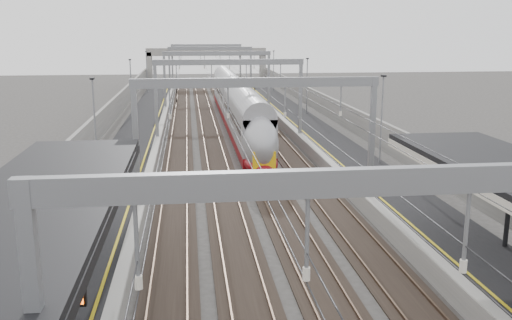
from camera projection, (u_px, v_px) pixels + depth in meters
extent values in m
cube|color=black|center=(141.00, 136.00, 52.38)|extent=(4.00, 120.00, 1.00)
cube|color=black|center=(311.00, 133.00, 54.22)|extent=(4.00, 120.00, 1.00)
cube|color=black|center=(179.00, 140.00, 52.88)|extent=(2.40, 140.00, 0.08)
cube|color=brown|center=(171.00, 140.00, 52.78)|extent=(0.07, 140.00, 0.14)
cube|color=brown|center=(187.00, 139.00, 52.94)|extent=(0.07, 140.00, 0.14)
cube|color=black|center=(211.00, 140.00, 53.23)|extent=(2.40, 140.00, 0.08)
cube|color=brown|center=(204.00, 139.00, 53.12)|extent=(0.07, 140.00, 0.14)
cube|color=brown|center=(219.00, 139.00, 53.29)|extent=(0.07, 140.00, 0.14)
cube|color=black|center=(243.00, 139.00, 53.57)|extent=(2.40, 140.00, 0.08)
cube|color=brown|center=(236.00, 138.00, 53.47)|extent=(0.07, 140.00, 0.14)
cube|color=brown|center=(251.00, 138.00, 53.64)|extent=(0.07, 140.00, 0.14)
cube|color=black|center=(275.00, 138.00, 53.92)|extent=(2.40, 140.00, 0.08)
cube|color=brown|center=(267.00, 138.00, 53.82)|extent=(0.07, 140.00, 0.14)
cube|color=brown|center=(282.00, 137.00, 53.98)|extent=(0.07, 140.00, 0.14)
cube|color=gray|center=(391.00, 181.00, 10.14)|extent=(13.00, 0.25, 0.50)
cube|color=gray|center=(136.00, 143.00, 29.46)|extent=(0.28, 0.28, 6.60)
cube|color=gray|center=(372.00, 138.00, 30.91)|extent=(0.28, 0.28, 6.60)
cube|color=gray|center=(257.00, 83.00, 29.51)|extent=(13.00, 0.25, 0.50)
cube|color=gray|center=(156.00, 99.00, 48.83)|extent=(0.28, 0.28, 6.60)
cube|color=gray|center=(300.00, 97.00, 50.28)|extent=(0.28, 0.28, 6.60)
cube|color=gray|center=(229.00, 62.00, 48.88)|extent=(13.00, 0.25, 0.50)
cube|color=gray|center=(165.00, 79.00, 68.19)|extent=(0.28, 0.28, 6.60)
cube|color=gray|center=(269.00, 78.00, 69.65)|extent=(0.28, 0.28, 6.60)
cube|color=gray|center=(217.00, 53.00, 68.25)|extent=(13.00, 0.25, 0.50)
cube|color=gray|center=(169.00, 69.00, 87.56)|extent=(0.28, 0.28, 6.60)
cube|color=gray|center=(251.00, 68.00, 89.02)|extent=(0.28, 0.28, 6.60)
cube|color=gray|center=(210.00, 48.00, 87.61)|extent=(13.00, 0.25, 0.50)
cube|color=gray|center=(172.00, 62.00, 104.99)|extent=(0.28, 0.28, 6.60)
cube|color=gray|center=(240.00, 62.00, 106.45)|extent=(0.28, 0.28, 6.60)
cube|color=gray|center=(206.00, 45.00, 105.05)|extent=(13.00, 0.25, 0.50)
cylinder|color=#262628|center=(178.00, 77.00, 56.52)|extent=(0.03, 140.00, 0.03)
cylinder|color=#262628|center=(208.00, 77.00, 56.86)|extent=(0.03, 140.00, 0.03)
cylinder|color=#262628|center=(238.00, 76.00, 57.21)|extent=(0.03, 140.00, 0.03)
cylinder|color=#262628|center=(268.00, 76.00, 57.55)|extent=(0.03, 140.00, 0.03)
cylinder|color=black|center=(28.00, 219.00, 21.61)|extent=(0.20, 0.20, 4.00)
cube|color=black|center=(47.00, 295.00, 11.94)|extent=(1.60, 0.15, 0.55)
cube|color=#F74E04|center=(46.00, 297.00, 11.86)|extent=(1.50, 0.02, 0.42)
cylinder|color=black|center=(509.00, 201.00, 23.85)|extent=(0.20, 0.20, 4.00)
cube|color=slate|center=(206.00, 52.00, 105.30)|extent=(22.00, 2.20, 1.40)
cube|color=slate|center=(149.00, 69.00, 104.77)|extent=(1.00, 2.20, 6.20)
cube|color=slate|center=(263.00, 68.00, 107.20)|extent=(1.00, 2.20, 6.20)
cube|color=slate|center=(104.00, 125.00, 51.76)|extent=(0.30, 120.00, 3.20)
cube|color=slate|center=(344.00, 121.00, 54.35)|extent=(0.30, 120.00, 3.20)
cube|color=maroon|center=(245.00, 137.00, 51.64)|extent=(2.53, 21.58, 0.75)
cube|color=#A1A1A6|center=(245.00, 117.00, 51.24)|extent=(2.53, 21.58, 2.81)
cube|color=black|center=(255.00, 158.00, 44.39)|extent=(1.88, 2.25, 0.47)
cube|color=maroon|center=(228.00, 106.00, 72.90)|extent=(2.53, 21.58, 0.75)
cube|color=#A1A1A6|center=(228.00, 92.00, 72.50)|extent=(2.53, 21.58, 2.81)
cube|color=black|center=(233.00, 117.00, 65.65)|extent=(1.88, 2.25, 0.47)
ellipsoid|color=#A1A1A6|center=(261.00, 144.00, 40.68)|extent=(2.53, 4.88, 3.94)
cube|color=yellow|center=(264.00, 162.00, 38.91)|extent=(1.59, 0.12, 1.41)
cube|color=black|center=(264.00, 140.00, 39.01)|extent=(1.50, 0.55, 0.88)
cylinder|color=black|center=(176.00, 93.00, 80.05)|extent=(0.12, 0.12, 3.00)
cube|color=black|center=(176.00, 81.00, 79.70)|extent=(0.32, 0.22, 0.75)
sphere|color=#0CE526|center=(176.00, 80.00, 79.54)|extent=(0.16, 0.16, 0.16)
cylinder|color=black|center=(237.00, 94.00, 78.41)|extent=(0.12, 0.12, 3.00)
cube|color=black|center=(237.00, 82.00, 78.05)|extent=(0.32, 0.22, 0.75)
sphere|color=red|center=(237.00, 81.00, 77.90)|extent=(0.16, 0.16, 0.16)
cylinder|color=black|center=(255.00, 95.00, 76.93)|extent=(0.12, 0.12, 3.00)
cube|color=black|center=(255.00, 83.00, 76.58)|extent=(0.32, 0.22, 0.75)
sphere|color=red|center=(255.00, 82.00, 76.42)|extent=(0.16, 0.16, 0.16)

